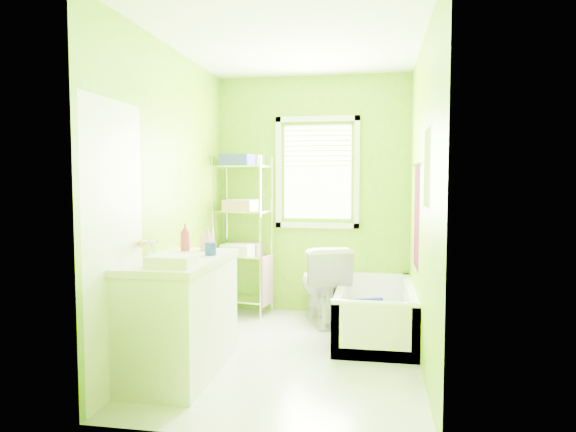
% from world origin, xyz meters
% --- Properties ---
extents(ground, '(2.90, 2.90, 0.00)m').
position_xyz_m(ground, '(0.00, 0.00, 0.00)').
color(ground, silver).
rests_on(ground, ground).
extents(room_envelope, '(2.14, 2.94, 2.62)m').
position_xyz_m(room_envelope, '(0.00, 0.00, 1.55)').
color(room_envelope, '#6EA908').
rests_on(room_envelope, ground).
extents(window, '(0.92, 0.05, 1.22)m').
position_xyz_m(window, '(0.05, 1.42, 1.61)').
color(window, white).
rests_on(window, ground).
extents(door, '(0.09, 0.80, 2.00)m').
position_xyz_m(door, '(-1.04, -1.00, 1.00)').
color(door, white).
rests_on(door, ground).
extents(right_wall_decor, '(0.04, 1.48, 1.17)m').
position_xyz_m(right_wall_decor, '(1.04, -0.02, 1.32)').
color(right_wall_decor, '#450817').
rests_on(right_wall_decor, ground).
extents(bathtub, '(0.71, 1.53, 0.49)m').
position_xyz_m(bathtub, '(0.69, 0.66, 0.16)').
color(bathtub, white).
rests_on(bathtub, ground).
extents(toilet, '(0.69, 0.90, 0.81)m').
position_xyz_m(toilet, '(0.15, 1.02, 0.41)').
color(toilet, white).
rests_on(toilet, ground).
extents(vanity, '(0.60, 1.17, 1.11)m').
position_xyz_m(vanity, '(-0.76, -0.55, 0.47)').
color(vanity, white).
rests_on(vanity, ground).
extents(wire_shelf_unit, '(0.63, 0.51, 1.74)m').
position_xyz_m(wire_shelf_unit, '(-0.73, 1.24, 1.07)').
color(wire_shelf_unit, silver).
rests_on(wire_shelf_unit, ground).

